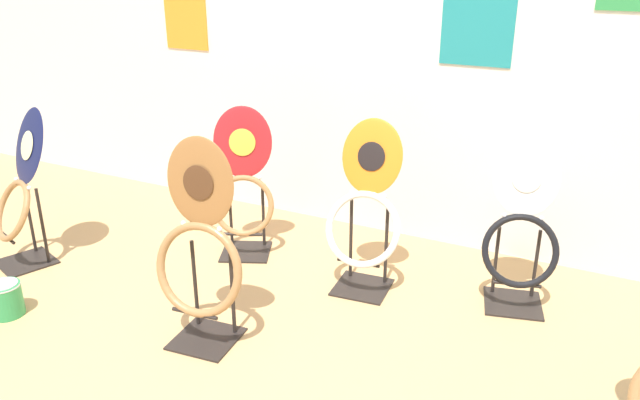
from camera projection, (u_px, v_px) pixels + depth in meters
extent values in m
cube|color=silver|center=(382.00, 20.00, 3.57)|extent=(8.00, 0.06, 2.60)
cube|color=teal|center=(480.00, 2.00, 3.27)|extent=(0.39, 0.01, 0.66)
cube|color=orange|center=(184.00, 1.00, 4.11)|extent=(0.34, 0.01, 0.63)
cube|color=black|center=(246.00, 252.00, 3.70)|extent=(0.37, 0.37, 0.01)
cylinder|color=black|center=(231.00, 217.00, 3.72)|extent=(0.02, 0.02, 0.36)
cylinder|color=black|center=(263.00, 217.00, 3.71)|extent=(0.02, 0.02, 0.36)
cylinder|color=black|center=(243.00, 234.00, 3.57)|extent=(0.21, 0.11, 0.02)
torus|color=#9E7042|center=(243.00, 206.00, 3.57)|extent=(0.38, 0.28, 0.35)
ellipsoid|color=#AD1E23|center=(243.00, 142.00, 3.51)|extent=(0.34, 0.22, 0.41)
ellipsoid|color=yellow|center=(242.00, 142.00, 3.50)|extent=(0.15, 0.09, 0.15)
sphere|color=silver|center=(227.00, 177.00, 3.56)|extent=(0.02, 0.02, 0.02)
sphere|color=silver|center=(259.00, 178.00, 3.56)|extent=(0.02, 0.02, 0.02)
cube|color=black|center=(362.00, 287.00, 3.31)|extent=(0.31, 0.31, 0.01)
cylinder|color=black|center=(351.00, 239.00, 3.33)|extent=(0.02, 0.02, 0.45)
cylinder|color=black|center=(386.00, 244.00, 3.27)|extent=(0.02, 0.02, 0.45)
cylinder|color=black|center=(358.00, 263.00, 3.17)|extent=(0.22, 0.04, 0.02)
torus|color=silver|center=(362.00, 229.00, 3.16)|extent=(0.41, 0.24, 0.37)
ellipsoid|color=orange|center=(372.00, 156.00, 3.14)|extent=(0.33, 0.15, 0.38)
ellipsoid|color=black|center=(371.00, 156.00, 3.13)|extent=(0.15, 0.06, 0.14)
sphere|color=silver|center=(352.00, 192.00, 3.20)|extent=(0.02, 0.02, 0.02)
sphere|color=silver|center=(385.00, 197.00, 3.14)|extent=(0.02, 0.02, 0.02)
cube|color=black|center=(513.00, 303.00, 3.16)|extent=(0.34, 0.34, 0.01)
cylinder|color=black|center=(496.00, 260.00, 3.19)|extent=(0.02, 0.02, 0.37)
cylinder|color=black|center=(536.00, 264.00, 3.15)|extent=(0.02, 0.02, 0.37)
cylinder|color=black|center=(517.00, 284.00, 3.03)|extent=(0.22, 0.07, 0.02)
torus|color=black|center=(520.00, 251.00, 3.02)|extent=(0.40, 0.26, 0.35)
ellipsoid|color=white|center=(527.00, 177.00, 3.00)|extent=(0.33, 0.19, 0.38)
ellipsoid|color=silver|center=(527.00, 178.00, 2.98)|extent=(0.15, 0.07, 0.14)
sphere|color=silver|center=(504.00, 215.00, 3.04)|extent=(0.02, 0.02, 0.02)
sphere|color=silver|center=(542.00, 218.00, 3.01)|extent=(0.02, 0.02, 0.02)
cube|color=black|center=(207.00, 339.00, 2.87)|extent=(0.31, 0.31, 0.01)
cylinder|color=black|center=(195.00, 283.00, 2.90)|extent=(0.02, 0.02, 0.44)
cylinder|color=black|center=(232.00, 291.00, 2.83)|extent=(0.02, 0.02, 0.44)
cylinder|color=black|center=(195.00, 314.00, 2.73)|extent=(0.22, 0.04, 0.02)
torus|color=#9E7042|center=(198.00, 270.00, 2.71)|extent=(0.44, 0.19, 0.42)
ellipsoid|color=#936033|center=(200.00, 182.00, 2.63)|extent=(0.33, 0.09, 0.40)
ellipsoid|color=#4C2D19|center=(198.00, 183.00, 2.61)|extent=(0.15, 0.03, 0.15)
sphere|color=silver|center=(183.00, 223.00, 2.72)|extent=(0.02, 0.02, 0.02)
sphere|color=silver|center=(219.00, 229.00, 2.66)|extent=(0.02, 0.02, 0.02)
cube|color=black|center=(27.00, 262.00, 3.58)|extent=(0.36, 0.36, 0.01)
cylinder|color=black|center=(30.00, 216.00, 3.62)|extent=(0.02, 0.02, 0.45)
cylinder|color=black|center=(43.00, 226.00, 3.49)|extent=(0.02, 0.02, 0.45)
cylinder|color=black|center=(7.00, 237.00, 3.46)|extent=(0.22, 0.09, 0.02)
torus|color=#9E7042|center=(12.00, 210.00, 3.44)|extent=(0.40, 0.31, 0.32)
ellipsoid|color=#141942|center=(29.00, 146.00, 3.41)|extent=(0.38, 0.27, 0.41)
ellipsoid|color=beige|center=(27.00, 145.00, 3.40)|extent=(0.17, 0.11, 0.16)
sphere|color=silver|center=(16.00, 179.00, 3.51)|extent=(0.02, 0.02, 0.02)
sphere|color=silver|center=(29.00, 188.00, 3.38)|extent=(0.02, 0.02, 0.02)
cylinder|color=#2D8E4C|center=(6.00, 300.00, 3.04)|extent=(0.16, 0.16, 0.17)
torus|color=silver|center=(3.00, 286.00, 3.01)|extent=(0.16, 0.16, 0.01)
cylinder|color=#B2B2B7|center=(2.00, 284.00, 3.01)|extent=(0.14, 0.14, 0.00)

